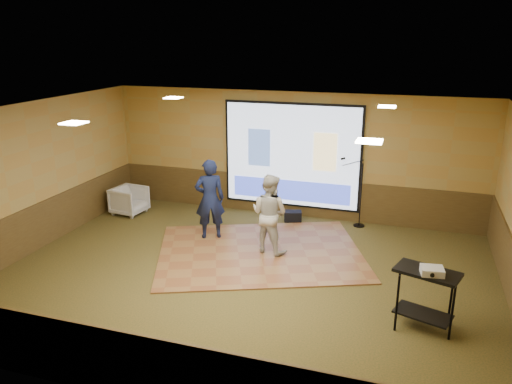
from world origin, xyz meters
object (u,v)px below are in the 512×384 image
(projector, at_px, (432,271))
(banquet_chair, at_px, (129,200))
(player_right, at_px, (269,213))
(player_left, at_px, (210,199))
(projector_screen, at_px, (292,157))
(dance_floor, at_px, (260,252))
(mic_stand, at_px, (358,206))
(av_table, at_px, (426,288))
(duffel_bag, at_px, (293,216))

(projector, bearing_deg, banquet_chair, 147.49)
(player_right, distance_m, projector, 3.66)
(player_left, distance_m, player_right, 1.46)
(projector_screen, height_order, dance_floor, projector_screen)
(projector_screen, distance_m, banquet_chair, 4.13)
(mic_stand, height_order, banquet_chair, mic_stand)
(player_left, bearing_deg, mic_stand, -177.28)
(player_left, bearing_deg, projector, 124.46)
(projector, bearing_deg, av_table, 111.07)
(player_left, bearing_deg, duffel_bag, -160.96)
(dance_floor, bearing_deg, player_left, 162.09)
(projector_screen, height_order, mic_stand, projector_screen)
(player_right, bearing_deg, duffel_bag, -75.48)
(dance_floor, bearing_deg, projector_screen, 88.94)
(projector_screen, xyz_separation_m, duffel_bag, (0.16, -0.39, -1.35))
(banquet_chair, bearing_deg, dance_floor, -101.23)
(projector_screen, height_order, duffel_bag, projector_screen)
(banquet_chair, bearing_deg, av_table, -107.12)
(duffel_bag, bearing_deg, av_table, -52.30)
(duffel_bag, bearing_deg, dance_floor, -95.93)
(projector_screen, xyz_separation_m, dance_floor, (-0.04, -2.35, -1.46))
(player_left, bearing_deg, av_table, 125.18)
(dance_floor, bearing_deg, av_table, -30.50)
(dance_floor, height_order, mic_stand, mic_stand)
(player_left, distance_m, mic_stand, 3.43)
(banquet_chair, bearing_deg, player_right, -99.33)
(player_left, height_order, duffel_bag, player_left)
(mic_stand, distance_m, duffel_bag, 1.54)
(av_table, bearing_deg, player_left, 152.83)
(dance_floor, distance_m, banquet_chair, 3.99)
(av_table, xyz_separation_m, projector, (0.05, -0.10, 0.34))
(dance_floor, height_order, projector, projector)
(player_left, bearing_deg, dance_floor, 134.43)
(mic_stand, bearing_deg, banquet_chair, -170.04)
(mic_stand, bearing_deg, player_right, -125.99)
(player_right, distance_m, av_table, 3.56)
(player_left, relative_size, mic_stand, 1.08)
(projector_screen, xyz_separation_m, mic_stand, (1.64, -0.22, -0.98))
(player_right, relative_size, duffel_bag, 4.04)
(av_table, relative_size, projector, 3.03)
(player_right, xyz_separation_m, projector, (3.04, -2.04, 0.17))
(banquet_chair, bearing_deg, mic_stand, -73.77)
(projector_screen, distance_m, player_left, 2.41)
(player_left, bearing_deg, player_right, 139.77)
(projector, bearing_deg, duffel_bag, 119.58)
(projector, distance_m, duffel_bag, 5.00)
(projector_screen, relative_size, mic_stand, 2.06)
(player_right, bearing_deg, av_table, 162.67)
(projector_screen, distance_m, player_right, 2.35)
(player_right, bearing_deg, player_left, 3.17)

